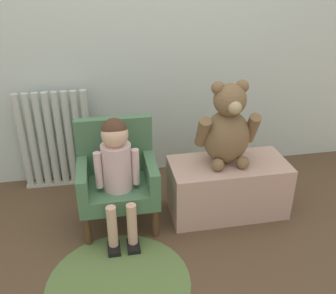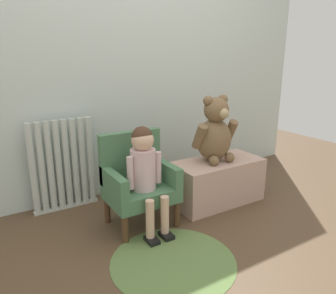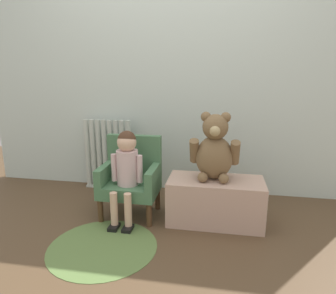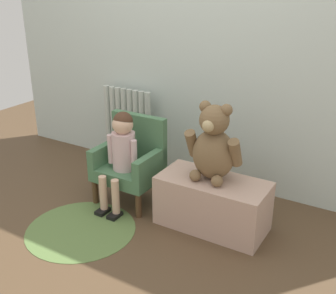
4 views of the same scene
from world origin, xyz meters
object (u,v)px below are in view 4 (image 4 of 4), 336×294
(child_armchair, at_px, (131,161))
(radiator, at_px, (128,128))
(large_teddy_bear, at_px, (214,146))
(child_figure, at_px, (122,147))
(low_bench, at_px, (212,203))
(floor_rug, at_px, (81,229))

(child_armchair, bearing_deg, radiator, 128.33)
(large_teddy_bear, bearing_deg, child_figure, -171.69)
(child_figure, distance_m, low_bench, 0.76)
(radiator, height_order, floor_rug, radiator)
(child_armchair, distance_m, child_figure, 0.18)
(low_bench, distance_m, floor_rug, 0.91)
(child_armchair, relative_size, child_figure, 0.90)
(radiator, height_order, child_armchair, radiator)
(low_bench, bearing_deg, floor_rug, -145.75)
(child_figure, height_order, large_teddy_bear, large_teddy_bear)
(low_bench, bearing_deg, child_armchair, 177.05)
(low_bench, xyz_separation_m, floor_rug, (-0.74, -0.50, -0.17))
(low_bench, bearing_deg, child_figure, -174.01)
(large_teddy_bear, relative_size, floor_rug, 0.70)
(large_teddy_bear, xyz_separation_m, floor_rug, (-0.72, -0.53, -0.58))
(large_teddy_bear, height_order, floor_rug, large_teddy_bear)
(radiator, relative_size, large_teddy_bear, 1.36)
(radiator, xyz_separation_m, floor_rug, (0.35, -1.03, -0.35))
(radiator, distance_m, floor_rug, 1.14)
(low_bench, distance_m, large_teddy_bear, 0.41)
(large_teddy_bear, bearing_deg, child_armchair, 179.12)
(low_bench, xyz_separation_m, large_teddy_bear, (-0.02, 0.03, 0.41))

